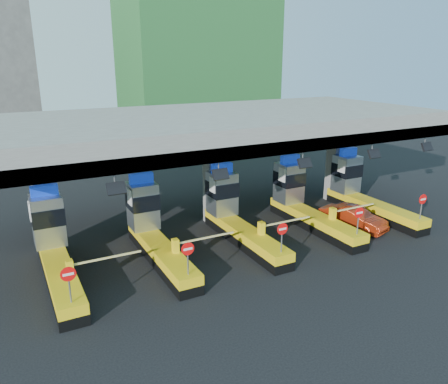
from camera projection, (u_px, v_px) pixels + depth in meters
name	position (u px, v px, depth m)	size (l,w,h in m)	color
ground	(236.00, 238.00, 25.82)	(120.00, 120.00, 0.00)	black
toll_canopy	(214.00, 128.00, 26.43)	(28.00, 12.09, 7.00)	slate
toll_lane_far_left	(54.00, 247.00, 21.22)	(4.43, 8.00, 4.16)	black
toll_lane_left	(152.00, 229.00, 23.43)	(4.43, 8.00, 4.16)	black
toll_lane_center	(234.00, 214.00, 25.64)	(4.43, 8.00, 4.16)	black
toll_lane_right	(302.00, 202.00, 27.85)	(4.43, 8.00, 4.16)	black
toll_lane_far_right	(361.00, 191.00, 30.06)	(4.43, 8.00, 4.16)	black
bg_building_scaffold	(196.00, 25.00, 54.06)	(18.00, 12.00, 28.00)	#1E5926
red_car	(353.00, 218.00, 27.11)	(1.46, 4.19, 1.38)	#98230B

